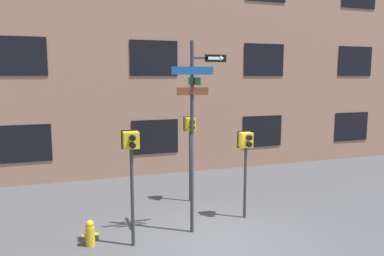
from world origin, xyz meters
TOP-DOWN VIEW (x-y plane):
  - ground_plane at (0.00, 0.00)m, footprint 60.00×60.00m
  - building_facade at (-0.00, 6.82)m, footprint 24.00×0.63m
  - street_sign_pole at (-0.33, 0.72)m, footprint 1.41×0.91m
  - pedestrian_signal_left at (-1.94, 0.42)m, footprint 0.41×0.40m
  - pedestrian_signal_right at (1.32, 1.18)m, footprint 0.38×0.40m
  - pedestrian_signal_across at (0.31, 2.99)m, footprint 0.35×0.40m
  - fire_hydrant at (-2.89, 0.74)m, footprint 0.37×0.21m

SIDE VIEW (x-z plane):
  - ground_plane at x=0.00m, z-range 0.00..0.00m
  - fire_hydrant at x=-2.89m, z-range -0.01..0.60m
  - pedestrian_signal_right at x=1.32m, z-range 0.71..3.15m
  - pedestrian_signal_across at x=0.31m, z-range 0.75..3.44m
  - pedestrian_signal_left at x=-1.94m, z-range 0.79..3.51m
  - street_sign_pole at x=-0.33m, z-range 0.48..5.25m
  - building_facade at x=0.00m, z-range 0.00..12.33m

